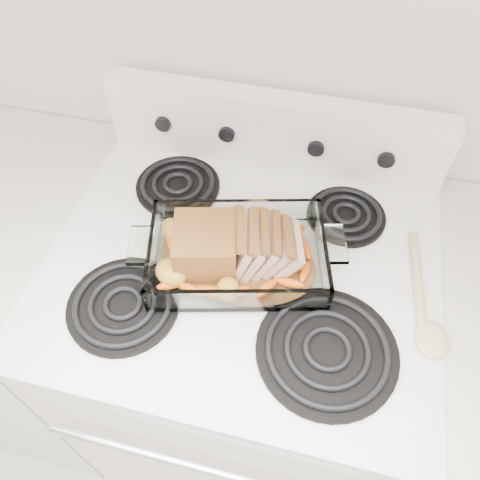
% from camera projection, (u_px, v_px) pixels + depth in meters
% --- Properties ---
extents(electric_range, '(0.78, 0.70, 1.12)m').
position_uv_depth(electric_range, '(242.00, 353.00, 1.30)').
color(electric_range, silver).
rests_on(electric_range, ground).
extents(counter_left, '(0.58, 0.68, 0.93)m').
position_uv_depth(counter_left, '(28.00, 306.00, 1.41)').
color(counter_left, silver).
rests_on(counter_left, ground).
extents(baking_dish, '(0.34, 0.22, 0.07)m').
position_uv_depth(baking_dish, '(238.00, 257.00, 0.91)').
color(baking_dish, white).
rests_on(baking_dish, electric_range).
extents(pork_roast, '(0.24, 0.12, 0.09)m').
position_uv_depth(pork_roast, '(226.00, 244.00, 0.89)').
color(pork_roast, brown).
rests_on(pork_roast, baking_dish).
extents(roast_vegetables, '(0.34, 0.19, 0.04)m').
position_uv_depth(roast_vegetables, '(240.00, 241.00, 0.92)').
color(roast_vegetables, '#F35616').
rests_on(roast_vegetables, baking_dish).
extents(wooden_spoon, '(0.07, 0.27, 0.02)m').
position_uv_depth(wooden_spoon, '(425.00, 311.00, 0.86)').
color(wooden_spoon, '#BDAB92').
rests_on(wooden_spoon, electric_range).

